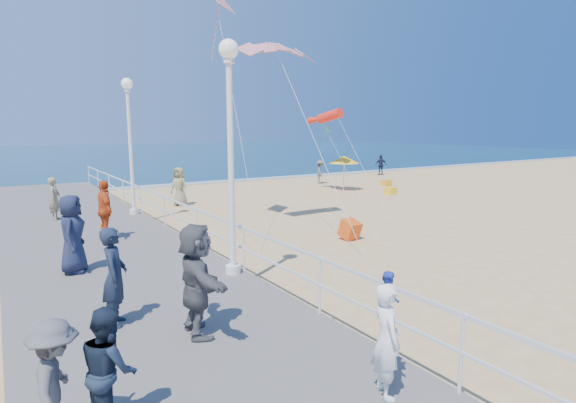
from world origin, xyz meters
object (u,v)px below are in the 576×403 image
spectator_3 (105,210)px  beach_chair_left (390,191)px  beach_walker_b (381,165)px  box_kite (350,231)px  spectator_0 (115,277)px  spectator_4 (72,234)px  beach_chair_right (386,183)px  spectator_5 (196,280)px  lamp_post_mid (230,134)px  beach_walker_a (320,172)px  woman_holding_toddler (387,340)px  beach_walker_c (179,187)px  lamp_post_far (130,132)px  spectator_6 (55,199)px  spectator_2 (56,383)px  spectator_7 (109,369)px  toddler_held (388,298)px  beach_umbrella (344,160)px

spectator_3 → beach_chair_left: size_ratio=3.35×
beach_walker_b → box_kite: (-16.80, -15.59, -0.53)m
spectator_0 → spectator_4: 3.56m
beach_chair_right → spectator_5: bearing=-142.5°
lamp_post_mid → box_kite: (5.53, 2.21, -3.36)m
beach_chair_left → beach_chair_right: bearing=48.1°
spectator_5 → beach_chair_right: spectator_5 is taller
beach_walker_a → spectator_3: bearing=151.7°
woman_holding_toddler → beach_walker_c: beach_walker_c is taller
beach_walker_a → box_kite: (-8.94, -13.55, -0.52)m
lamp_post_far → spectator_6: (-2.77, 0.37, -2.46)m
woman_holding_toddler → spectator_2: size_ratio=1.06×
woman_holding_toddler → spectator_7: size_ratio=1.03×
toddler_held → beach_walker_c: bearing=11.4°
toddler_held → beach_walker_b: (22.72, 23.15, -0.78)m
toddler_held → lamp_post_far: bearing=20.8°
spectator_7 → spectator_0: bearing=-19.2°
toddler_held → beach_chair_left: (15.14, 14.64, -1.41)m
spectator_4 → box_kite: (8.66, 0.08, -1.03)m
beach_walker_b → spectator_3: bearing=48.8°
beach_walker_a → spectator_2: bearing=165.6°
spectator_0 → spectator_3: size_ratio=0.94×
spectator_7 → beach_umbrella: 23.71m
lamp_post_mid → spectator_2: lamp_post_mid is taller
spectator_2 → spectator_3: size_ratio=0.76×
spectator_3 → spectator_0: bearing=165.6°
spectator_4 → beach_chair_left: 19.29m
lamp_post_mid → lamp_post_far: bearing=90.0°
lamp_post_far → beach_chair_right: 18.00m
spectator_0 → spectator_4: size_ratio=0.93×
toddler_held → spectator_6: 14.92m
spectator_2 → beach_walker_c: size_ratio=0.73×
lamp_post_far → beach_walker_a: bearing=25.0°
spectator_2 → beach_chair_left: 23.26m
lamp_post_far → spectator_7: lamp_post_far is taller
spectator_0 → beach_chair_right: 24.49m
spectator_3 → beach_chair_right: size_ratio=3.35×
spectator_3 → spectator_7: 9.55m
spectator_4 → beach_walker_a: size_ratio=1.14×
spectator_3 → lamp_post_far: bearing=-29.6°
spectator_0 → toddler_held: bearing=-128.0°
spectator_3 → beach_umbrella: (15.34, 6.98, 0.59)m
lamp_post_mid → beach_chair_right: (17.37, 12.21, -3.46)m
spectator_2 → spectator_6: spectator_6 is taller
toddler_held → beach_chair_right: 25.02m
woman_holding_toddler → beach_walker_c: size_ratio=0.78×
spectator_5 → beach_umbrella: (15.43, 14.65, 0.57)m
spectator_0 → spectator_2: size_ratio=1.23×
box_kite → beach_chair_right: 15.50m
box_kite → spectator_6: bearing=133.8°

